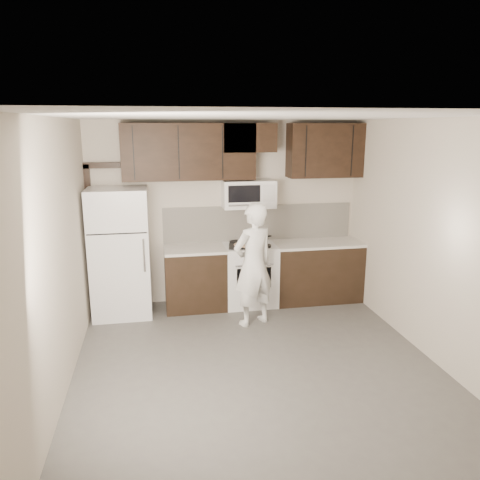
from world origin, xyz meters
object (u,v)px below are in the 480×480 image
object	(u,v)px
person	(253,265)
refrigerator	(120,253)
stove	(250,274)
microwave	(249,194)

from	to	relation	value
person	refrigerator	bearing A→B (deg)	-46.04
refrigerator	stove	bearing A→B (deg)	1.51
stove	microwave	xyz separation A→B (m)	(-0.00, 0.12, 1.19)
stove	refrigerator	distance (m)	1.90
stove	person	bearing A→B (deg)	-98.00
microwave	person	bearing A→B (deg)	-96.89
person	stove	bearing A→B (deg)	-122.70
stove	person	xyz separation A→B (m)	(-0.10, -0.73, 0.37)
stove	microwave	world-z (taller)	microwave
stove	microwave	size ratio (longest dim) A/B	1.24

